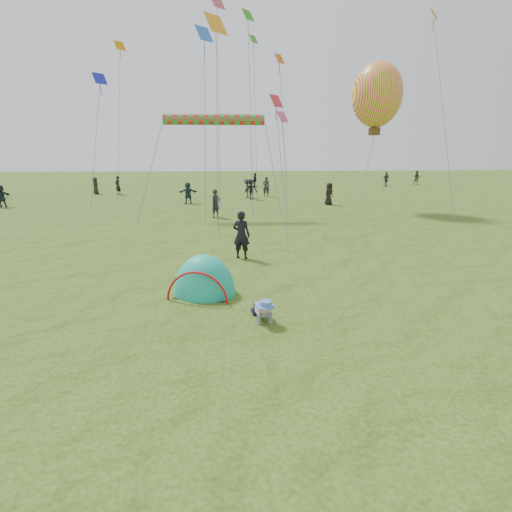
{
  "coord_description": "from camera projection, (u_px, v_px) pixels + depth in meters",
  "views": [
    {
      "loc": [
        -1.11,
        -9.72,
        4.12
      ],
      "look_at": [
        -0.3,
        1.89,
        1.0
      ],
      "focal_mm": 28.0,
      "sensor_mm": 36.0,
      "label": 1
    }
  ],
  "objects": [
    {
      "name": "crowd_person_0",
      "position": [
        118.0,
        185.0,
        37.16
      ],
      "size": [
        0.59,
        0.73,
        1.73
      ],
      "primitive_type": "imported",
      "rotation": [
        0.0,
        0.0,
        4.4
      ],
      "color": "black",
      "rests_on": "ground"
    },
    {
      "name": "diamond_kite_5",
      "position": [
        283.0,
        117.0,
        37.51
      ],
      "size": [
        1.25,
        1.25,
        1.02
      ],
      "primitive_type": "plane",
      "rotation": [
        1.05,
        0.0,
        0.79
      ],
      "color": "#E54F8E"
    },
    {
      "name": "diamond_kite_11",
      "position": [
        217.0,
        2.0,
        29.99
      ],
      "size": [
        1.28,
        1.28,
        1.05
      ],
      "primitive_type": "plane",
      "rotation": [
        1.05,
        0.0,
        0.79
      ],
      "color": "#C74956"
    },
    {
      "name": "crowd_person_6",
      "position": [
        216.0,
        204.0,
        24.63
      ],
      "size": [
        0.75,
        0.74,
        1.74
      ],
      "primitive_type": "imported",
      "rotation": [
        0.0,
        0.0,
        0.76
      ],
      "color": "black",
      "rests_on": "ground"
    },
    {
      "name": "crowd_person_2",
      "position": [
        255.0,
        180.0,
        44.75
      ],
      "size": [
        0.68,
        1.0,
        1.58
      ],
      "primitive_type": "imported",
      "rotation": [
        0.0,
        0.0,
        1.21
      ],
      "color": "black",
      "rests_on": "ground"
    },
    {
      "name": "popup_tent",
      "position": [
        205.0,
        294.0,
        11.75
      ],
      "size": [
        2.16,
        1.93,
        2.38
      ],
      "primitive_type": "ellipsoid",
      "rotation": [
        0.0,
        0.0,
        -0.26
      ],
      "color": "#1C9B60",
      "rests_on": "ground"
    },
    {
      "name": "diamond_kite_10",
      "position": [
        100.0,
        78.0,
        29.06
      ],
      "size": [
        0.99,
        0.99,
        0.81
      ],
      "primitive_type": "plane",
      "rotation": [
        1.05,
        0.0,
        0.79
      ],
      "color": "#1B22C2"
    },
    {
      "name": "crowd_person_10",
      "position": [
        329.0,
        194.0,
        30.37
      ],
      "size": [
        0.97,
        0.92,
        1.67
      ],
      "primitive_type": "imported",
      "rotation": [
        0.0,
        0.0,
        0.64
      ],
      "color": "black",
      "rests_on": "ground"
    },
    {
      "name": "crowd_person_9",
      "position": [
        251.0,
        189.0,
        33.63
      ],
      "size": [
        1.22,
        0.93,
        1.68
      ],
      "primitive_type": "imported",
      "rotation": [
        0.0,
        0.0,
        5.96
      ],
      "color": "black",
      "rests_on": "ground"
    },
    {
      "name": "crowd_person_8",
      "position": [
        386.0,
        179.0,
        45.23
      ],
      "size": [
        1.05,
        0.75,
        1.65
      ],
      "primitive_type": "imported",
      "rotation": [
        0.0,
        0.0,
        3.55
      ],
      "color": "#2F3C4B",
      "rests_on": "ground"
    },
    {
      "name": "diamond_kite_7",
      "position": [
        434.0,
        14.0,
        23.69
      ],
      "size": [
        0.8,
        0.8,
        0.66
      ],
      "primitive_type": "plane",
      "rotation": [
        1.05,
        0.0,
        0.79
      ],
      "color": "orange"
    },
    {
      "name": "rainbow_tube_kite",
      "position": [
        214.0,
        120.0,
        23.96
      ],
      "size": [
        6.04,
        0.64,
        0.64
      ],
      "primitive_type": "cylinder",
      "rotation": [
        0.0,
        1.57,
        0.0
      ],
      "color": "red"
    },
    {
      "name": "crowd_person_12",
      "position": [
        266.0,
        187.0,
        35.72
      ],
      "size": [
        0.65,
        0.43,
        1.76
      ],
      "primitive_type": "imported",
      "rotation": [
        0.0,
        0.0,
        3.16
      ],
      "color": "#292830",
      "rests_on": "ground"
    },
    {
      "name": "crowd_person_3",
      "position": [
        247.0,
        188.0,
        34.92
      ],
      "size": [
        0.7,
        1.1,
        1.62
      ],
      "primitive_type": "imported",
      "rotation": [
        0.0,
        0.0,
        4.81
      ],
      "color": "#2A2833",
      "rests_on": "ground"
    },
    {
      "name": "diamond_kite_9",
      "position": [
        253.0,
        39.0,
        34.85
      ],
      "size": [
        0.9,
        0.9,
        0.73
      ],
      "primitive_type": "plane",
      "rotation": [
        1.05,
        0.0,
        0.79
      ],
      "color": "#379226"
    },
    {
      "name": "diamond_kite_1",
      "position": [
        216.0,
        24.0,
        21.59
      ],
      "size": [
        1.32,
        1.32,
        1.08
      ],
      "primitive_type": "plane",
      "rotation": [
        1.05,
        0.0,
        0.79
      ],
      "color": "orange"
    },
    {
      "name": "crowd_person_11",
      "position": [
        1.0,
        196.0,
        29.03
      ],
      "size": [
        1.17,
        1.53,
        1.62
      ],
      "primitive_type": "imported",
      "rotation": [
        0.0,
        0.0,
        4.18
      ],
      "color": "#223036",
      "rests_on": "ground"
    },
    {
      "name": "crawling_toddler",
      "position": [
        263.0,
        309.0,
        9.81
      ],
      "size": [
        0.72,
        0.92,
        0.63
      ],
      "primitive_type": null,
      "rotation": [
        0.0,
        0.0,
        0.19
      ],
      "color": "black",
      "rests_on": "ground"
    },
    {
      "name": "diamond_kite_2",
      "position": [
        120.0,
        46.0,
        34.88
      ],
      "size": [
        0.97,
        0.97,
        0.79
      ],
      "primitive_type": "plane",
      "rotation": [
        1.05,
        0.0,
        0.79
      ],
      "color": "orange"
    },
    {
      "name": "crowd_person_1",
      "position": [
        417.0,
        178.0,
        47.79
      ],
      "size": [
        0.99,
        0.91,
        1.64
      ],
      "primitive_type": "imported",
      "rotation": [
        0.0,
        0.0,
        5.83
      ],
      "color": "#453829",
      "rests_on": "ground"
    },
    {
      "name": "diamond_kite_0",
      "position": [
        280.0,
        59.0,
        26.24
      ],
      "size": [
        0.78,
        0.78,
        0.63
      ],
      "primitive_type": "plane",
      "rotation": [
        1.05,
        0.0,
        0.79
      ],
      "color": "#DB5E11"
    },
    {
      "name": "crowd_person_4",
      "position": [
        95.0,
        186.0,
        37.55
      ],
      "size": [
        0.56,
        0.81,
        1.58
      ],
      "primitive_type": "imported",
      "rotation": [
        0.0,
        0.0,
        1.64
      ],
      "color": "black",
      "rests_on": "ground"
    },
    {
      "name": "ground",
      "position": [
        272.0,
        311.0,
        10.5
      ],
      "size": [
        140.0,
        140.0,
        0.0
      ],
      "primitive_type": "plane",
      "color": "#264508"
    },
    {
      "name": "standing_adult",
      "position": [
        241.0,
        235.0,
        15.35
      ],
      "size": [
        0.79,
        0.65,
        1.86
      ],
      "primitive_type": "imported",
      "rotation": [
        0.0,
        0.0,
        2.8
      ],
      "color": "black",
      "rests_on": "ground"
    },
    {
      "name": "diamond_kite_3",
      "position": [
        248.0,
        15.0,
        25.17
      ],
      "size": [
        0.86,
        0.86,
        0.7
      ],
      "primitive_type": "plane",
      "rotation": [
        1.05,
        0.0,
        0.79
      ],
      "color": "#339A1B"
    },
    {
      "name": "diamond_kite_6",
      "position": [
        276.0,
        101.0,
        19.47
      ],
      "size": [
        0.75,
        0.75,
        0.61
      ],
      "primitive_type": "plane",
      "rotation": [
        1.05,
        0.0,
        0.79
      ],
      "color": "red"
    },
    {
      "name": "balloon_kite",
      "position": [
        377.0,
        99.0,
        26.33
      ],
      "size": [
        3.3,
        3.3,
        4.62
      ],
      "primitive_type": null,
      "color": "#E0F90D"
    },
    {
      "name": "diamond_kite_4",
      "position": [
        204.0,
        34.0,
        25.06
      ],
      "size": [
        1.19,
        1.19,
        0.97
      ],
      "primitive_type": "plane",
      "rotation": [
        1.05,
        0.0,
        0.79
      ],
      "color": "blue"
    },
    {
      "name": "crowd_person_5",
      "position": [
        188.0,
        193.0,
        31.07
      ],
      "size": [
        1.6,
        0.8,
        1.66
      ],
      "primitive_type": "imported",
      "rotation": [
        0.0,
        0.0,
        3.36
      ],
      "color": "#263843",
      "rests_on": "ground"
    }
  ]
}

